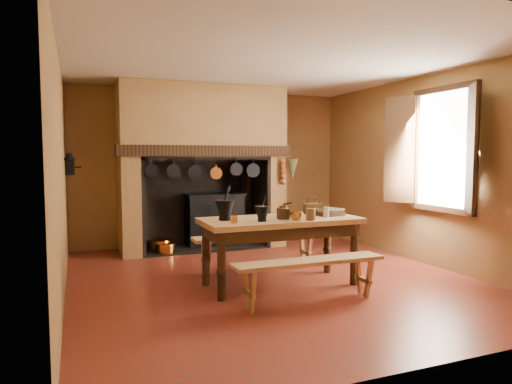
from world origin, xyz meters
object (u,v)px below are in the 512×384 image
Objects in this scene: iron_range at (215,219)px; bench_front at (310,270)px; coffee_grinder at (283,213)px; mixing_bowl at (330,212)px; work_table at (280,229)px; wicker_basket at (313,208)px.

iron_range reaches higher than bench_front.
mixing_bowl is at bearing 22.90° from coffee_grinder.
bench_front is 1.21m from mixing_bowl.
mixing_bowl is at bearing 47.75° from bench_front.
coffee_grinder reaches higher than bench_front.
coffee_grinder is at bearing 90.60° from bench_front.
coffee_grinder is (0.03, -2.85, 0.44)m from iron_range.
iron_range is 2.84m from mixing_bowl.
bench_front is at bearing -89.41° from iron_range.
wicker_basket reaches higher than work_table.
coffee_grinder is 0.62× the size of mixing_bowl.
coffee_grinder reaches higher than mixing_bowl.
bench_front is 0.87m from coffee_grinder.
work_table is 1.13× the size of bench_front.
iron_range reaches higher than work_table.
bench_front is at bearing -103.07° from wicker_basket.
mixing_bowl is at bearing -27.97° from wicker_basket.
work_table is 9.51× the size of coffee_grinder.
wicker_basket is at bearing 20.13° from work_table.
iron_range is at bearing 121.01° from wicker_basket.
work_table is at bearing 90.00° from bench_front.
iron_range is at bearing 90.59° from bench_front.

